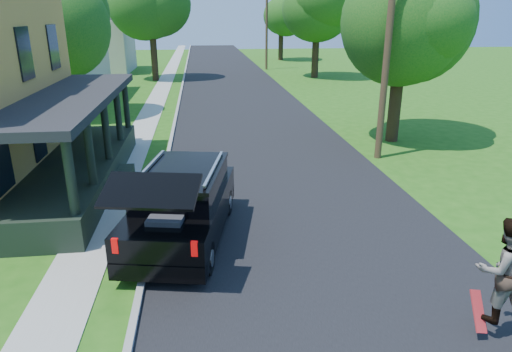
{
  "coord_description": "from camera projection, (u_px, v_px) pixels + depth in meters",
  "views": [
    {
      "loc": [
        -2.62,
        -9.37,
        5.56
      ],
      "look_at": [
        -1.11,
        3.0,
        1.12
      ],
      "focal_mm": 32.0,
      "sensor_mm": 36.0,
      "label": 1
    }
  ],
  "objects": [
    {
      "name": "tree_left_far",
      "position": [
        150.0,
        6.0,
        38.44
      ],
      "size": [
        6.62,
        6.66,
        9.45
      ],
      "rotation": [
        0.0,
        0.0,
        -0.16
      ],
      "color": "black",
      "rests_on": "ground"
    },
    {
      "name": "neighbor_house_mid",
      "position": [
        34.0,
        36.0,
        30.42
      ],
      "size": [
        12.78,
        12.78,
        8.3
      ],
      "color": "#B4B09F",
      "rests_on": "ground"
    },
    {
      "name": "ground",
      "position": [
        317.0,
        260.0,
        10.92
      ],
      "size": [
        140.0,
        140.0,
        0.0
      ],
      "primitive_type": "plane",
      "color": "#225C12",
      "rests_on": "ground"
    },
    {
      "name": "tree_left_mid",
      "position": [
        56.0,
        11.0,
        24.58
      ],
      "size": [
        6.22,
        5.97,
        8.73
      ],
      "rotation": [
        0.0,
        0.0,
        0.11
      ],
      "color": "black",
      "rests_on": "ground"
    },
    {
      "name": "tree_right_near",
      "position": [
        403.0,
        15.0,
        19.4
      ],
      "size": [
        5.84,
        5.6,
        8.38
      ],
      "rotation": [
        0.0,
        0.0,
        0.11
      ],
      "color": "black",
      "rests_on": "ground"
    },
    {
      "name": "front_walk",
      "position": [
        0.0,
        188.0,
        15.45
      ],
      "size": [
        6.5,
        1.2,
        0.03
      ],
      "primitive_type": "cube",
      "color": "#9B9B93",
      "rests_on": "ground"
    },
    {
      "name": "utility_pole_far",
      "position": [
        267.0,
        24.0,
        47.11
      ],
      "size": [
        1.48,
        0.62,
        8.84
      ],
      "rotation": [
        0.0,
        0.0,
        0.34
      ],
      "color": "#452E20",
      "rests_on": "ground"
    },
    {
      "name": "black_suv",
      "position": [
        182.0,
        205.0,
        11.63
      ],
      "size": [
        2.99,
        5.66,
        2.5
      ],
      "rotation": [
        0.0,
        0.0,
        -0.2
      ],
      "color": "black",
      "rests_on": "ground"
    },
    {
      "name": "sidewalk",
      "position": [
        154.0,
        107.0,
        28.98
      ],
      "size": [
        1.3,
        120.0,
        0.03
      ],
      "primitive_type": "cube",
      "color": "#9B9B93",
      "rests_on": "ground"
    },
    {
      "name": "skateboard",
      "position": [
        478.0,
        312.0,
        8.29
      ],
      "size": [
        0.3,
        0.55,
        0.6
      ],
      "rotation": [
        0.0,
        0.0,
        -0.01
      ],
      "color": "maroon",
      "rests_on": "ground"
    },
    {
      "name": "skateboarder",
      "position": [
        503.0,
        270.0,
        7.95
      ],
      "size": [
        1.02,
        0.82,
        1.97
      ],
      "rotation": [
        0.0,
        0.0,
        3.06
      ],
      "color": "black",
      "rests_on": "ground"
    },
    {
      "name": "curb",
      "position": [
        178.0,
        106.0,
        29.16
      ],
      "size": [
        0.15,
        120.0,
        0.12
      ],
      "primitive_type": "cube",
      "color": "#989893",
      "rests_on": "ground"
    },
    {
      "name": "utility_pole_near",
      "position": [
        389.0,
        31.0,
        17.04
      ],
      "size": [
        1.66,
        0.27,
        9.62
      ],
      "rotation": [
        0.0,
        0.0,
        -0.0
      ],
      "color": "#452E20",
      "rests_on": "ground"
    },
    {
      "name": "street",
      "position": [
        241.0,
        105.0,
        29.62
      ],
      "size": [
        8.0,
        120.0,
        0.02
      ],
      "primitive_type": "cube",
      "color": "black",
      "rests_on": "ground"
    },
    {
      "name": "tree_right_far",
      "position": [
        281.0,
        16.0,
        56.83
      ],
      "size": [
        6.27,
        6.58,
        8.05
      ],
      "rotation": [
        0.0,
        0.0,
        -0.4
      ],
      "color": "black",
      "rests_on": "ground"
    },
    {
      "name": "neighbor_house_far",
      "position": [
        88.0,
        29.0,
        45.38
      ],
      "size": [
        12.78,
        12.78,
        8.3
      ],
      "color": "#B4B09F",
      "rests_on": "ground"
    }
  ]
}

